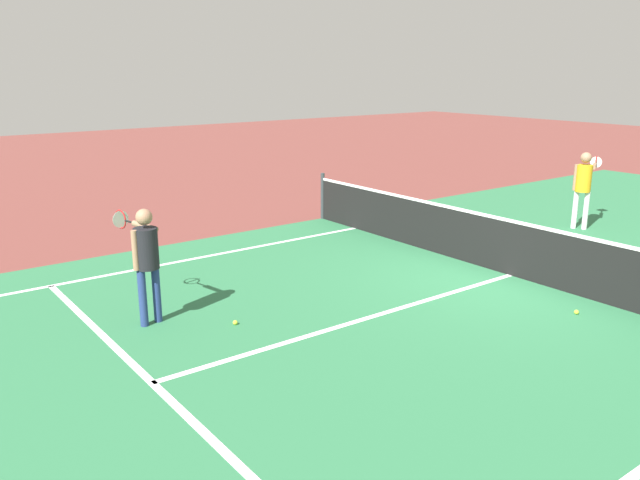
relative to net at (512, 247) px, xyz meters
The scene contains 10 objects.
ground_plane 0.49m from the net, ahead, with size 60.00×60.00×0.00m, color brown.
court_surface_inbounds 0.49m from the net, ahead, with size 10.62×24.40×0.00m, color #2D7247.
line_sideline_left 7.24m from the net, 124.66° to the right, with size 0.10×11.89×0.01m, color white.
line_service_near 6.42m from the net, 90.00° to the right, with size 8.22×0.10×0.01m, color white.
line_center_service 3.24m from the net, 90.00° to the right, with size 0.10×6.40×0.01m, color white.
net is the anchor object (origin of this frame).
player_near 5.98m from the net, 106.33° to the right, with size 1.21×0.41×1.62m.
player_far 4.13m from the net, 106.31° to the left, with size 0.57×1.18×1.67m.
tennis_ball_near_net 1.89m from the net, 23.29° to the right, with size 0.07×0.07×0.07m, color #CCE033.
tennis_ball_mid_court 4.93m from the net, 100.71° to the right, with size 0.07×0.07×0.07m, color #CCE033.
Camera 1 is at (6.31, -8.80, 3.41)m, focal length 35.92 mm.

